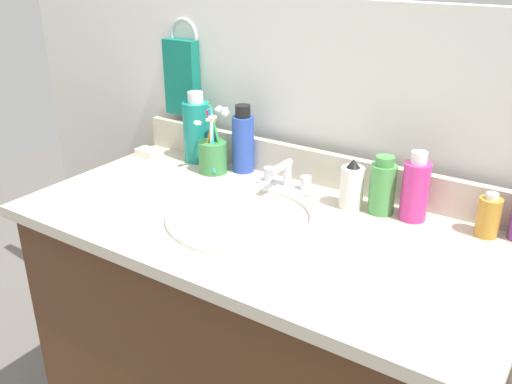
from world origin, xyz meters
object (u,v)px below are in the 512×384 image
at_px(bottle_toner_green, 382,187).
at_px(bottle_soap_pink, 415,189).
at_px(faucet, 286,180).
at_px(bottle_oil_amber, 489,216).
at_px(hand_towel, 182,78).
at_px(bottle_lotion_white, 352,186).
at_px(bottle_shampoo_blue, 243,141).
at_px(soap_bar, 148,153).
at_px(bottle_mouthwash_teal, 197,130).
at_px(cup_green, 213,154).

relative_size(bottle_toner_green, bottle_soap_pink, 0.85).
height_order(faucet, bottle_soap_pink, bottle_soap_pink).
xyz_separation_m(faucet, bottle_toner_green, (0.25, 0.01, 0.04)).
bearing_deg(bottle_oil_amber, hand_towel, 175.10).
bearing_deg(bottle_lotion_white, bottle_shampoo_blue, 171.15).
xyz_separation_m(bottle_oil_amber, soap_bar, (-0.96, -0.04, -0.03)).
height_order(hand_towel, soap_bar, hand_towel).
bearing_deg(bottle_mouthwash_teal, hand_towel, 148.69).
xyz_separation_m(bottle_mouthwash_teal, soap_bar, (-0.14, -0.06, -0.08)).
distance_m(faucet, bottle_shampoo_blue, 0.19).
relative_size(faucet, soap_bar, 2.50).
relative_size(faucet, bottle_soap_pink, 0.98).
distance_m(bottle_toner_green, soap_bar, 0.73).
height_order(bottle_oil_amber, bottle_soap_pink, bottle_soap_pink).
bearing_deg(cup_green, bottle_mouthwash_teal, 152.35).
height_order(hand_towel, bottle_soap_pink, hand_towel).
distance_m(bottle_shampoo_blue, cup_green, 0.09).
xyz_separation_m(hand_towel, bottle_toner_green, (0.68, -0.10, -0.16)).
distance_m(bottle_toner_green, cup_green, 0.49).
relative_size(bottle_mouthwash_teal, bottle_toner_green, 1.46).
height_order(bottle_shampoo_blue, bottle_soap_pink, bottle_shampoo_blue).
height_order(bottle_mouthwash_teal, bottle_toner_green, bottle_mouthwash_teal).
height_order(bottle_toner_green, bottle_soap_pink, bottle_soap_pink).
distance_m(faucet, bottle_mouthwash_teal, 0.34).
bearing_deg(bottle_toner_green, hand_towel, 172.02).
bearing_deg(bottle_toner_green, bottle_oil_amber, 4.14).
bearing_deg(cup_green, bottle_toner_green, 1.80).
height_order(bottle_mouthwash_teal, bottle_lotion_white, bottle_mouthwash_teal).
bearing_deg(bottle_soap_pink, bottle_toner_green, -174.39).
xyz_separation_m(bottle_mouthwash_teal, bottle_toner_green, (0.58, -0.03, -0.03)).
height_order(bottle_shampoo_blue, bottle_lotion_white, bottle_shampoo_blue).
height_order(bottle_oil_amber, bottle_lotion_white, bottle_lotion_white).
bearing_deg(cup_green, bottle_shampoo_blue, 40.39).
relative_size(faucet, bottle_shampoo_blue, 0.85).
relative_size(hand_towel, cup_green, 1.15).
relative_size(bottle_mouthwash_teal, bottle_soap_pink, 1.24).
bearing_deg(bottle_oil_amber, bottle_lotion_white, -173.81).
height_order(bottle_mouthwash_teal, bottle_oil_amber, bottle_mouthwash_teal).
height_order(faucet, bottle_mouthwash_teal, bottle_mouthwash_teal).
xyz_separation_m(hand_towel, cup_green, (0.20, -0.11, -0.17)).
bearing_deg(bottle_oil_amber, bottle_toner_green, -175.86).
bearing_deg(bottle_oil_amber, soap_bar, -177.42).
bearing_deg(bottle_shampoo_blue, hand_towel, 167.68).
bearing_deg(bottle_lotion_white, hand_towel, 169.67).
distance_m(faucet, bottle_lotion_white, 0.19).
distance_m(hand_towel, faucet, 0.48).
distance_m(faucet, bottle_toner_green, 0.26).
xyz_separation_m(bottle_soap_pink, soap_bar, (-0.80, -0.03, -0.06)).
relative_size(hand_towel, bottle_soap_pink, 1.35).
height_order(hand_towel, bottle_oil_amber, hand_towel).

